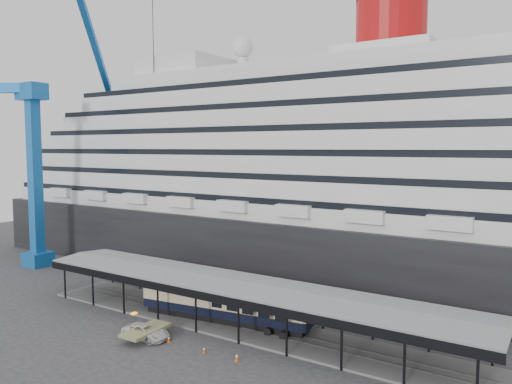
% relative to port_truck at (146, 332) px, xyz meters
% --- Properties ---
extents(ground, '(200.00, 200.00, 0.00)m').
position_rel_port_truck_xyz_m(ground, '(6.20, 3.45, -0.76)').
color(ground, '#313133').
rests_on(ground, ground).
extents(cruise_ship, '(130.00, 30.00, 43.90)m').
position_rel_port_truck_xyz_m(cruise_ship, '(6.25, 35.45, 17.59)').
color(cruise_ship, black).
rests_on(cruise_ship, ground).
extents(platform_canopy, '(56.00, 9.18, 5.30)m').
position_rel_port_truck_xyz_m(platform_canopy, '(6.20, 8.45, 1.61)').
color(platform_canopy, slate).
rests_on(platform_canopy, ground).
extents(crane_blue, '(22.63, 19.19, 47.60)m').
position_rel_port_truck_xyz_m(crane_blue, '(-38.92, 14.07, 19.20)').
color(crane_blue, blue).
rests_on(crane_blue, ground).
extents(port_truck, '(5.54, 2.73, 1.51)m').
position_rel_port_truck_xyz_m(port_truck, '(0.00, 0.00, 0.00)').
color(port_truck, silver).
rests_on(port_truck, ground).
extents(pullman_carriage, '(21.36, 5.53, 20.80)m').
position_rel_port_truck_xyz_m(pullman_carriage, '(4.13, 8.45, 1.78)').
color(pullman_carriage, black).
rests_on(pullman_carriage, ground).
extents(traffic_cone_left, '(0.47, 0.47, 0.74)m').
position_rel_port_truck_xyz_m(traffic_cone_left, '(2.69, 0.64, -0.39)').
color(traffic_cone_left, '#F8480D').
rests_on(traffic_cone_left, ground).
extents(traffic_cone_mid, '(0.50, 0.50, 0.83)m').
position_rel_port_truck_xyz_m(traffic_cone_mid, '(11.42, 0.75, -0.35)').
color(traffic_cone_mid, '#DA5B0C').
rests_on(traffic_cone_mid, ground).
extents(traffic_cone_right, '(0.36, 0.36, 0.68)m').
position_rel_port_truck_xyz_m(traffic_cone_right, '(7.55, 0.52, -0.42)').
color(traffic_cone_right, '#D6490B').
rests_on(traffic_cone_right, ground).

